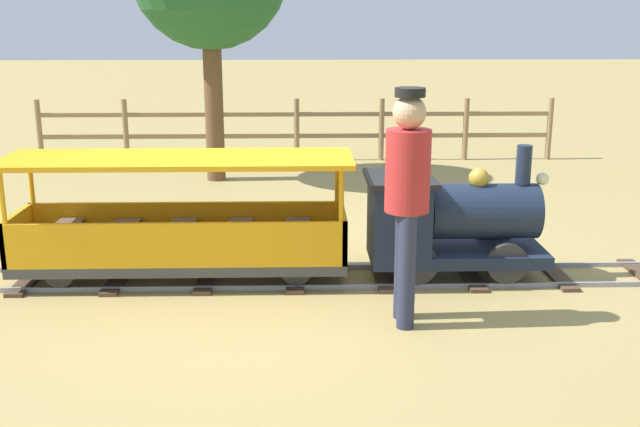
# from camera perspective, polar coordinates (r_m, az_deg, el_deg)

# --- Properties ---
(ground_plane) EXTENTS (60.00, 60.00, 0.00)m
(ground_plane) POSITION_cam_1_polar(r_m,az_deg,el_deg) (6.11, -2.03, -5.01)
(ground_plane) COLOR #A38C51
(track) EXTENTS (0.72, 6.40, 0.04)m
(track) POSITION_cam_1_polar(r_m,az_deg,el_deg) (6.10, -1.88, -4.86)
(track) COLOR gray
(track) RESTS_ON ground_plane
(locomotive) EXTENTS (0.68, 1.44, 1.05)m
(locomotive) POSITION_cam_1_polar(r_m,az_deg,el_deg) (6.08, 9.59, -0.53)
(locomotive) COLOR #192338
(locomotive) RESTS_ON ground_plane
(passenger_car) EXTENTS (0.78, 2.70, 0.97)m
(passenger_car) POSITION_cam_1_polar(r_m,az_deg,el_deg) (6.05, -10.47, -1.26)
(passenger_car) COLOR #3F3F3F
(passenger_car) RESTS_ON ground_plane
(conductor_person) EXTENTS (0.30, 0.30, 1.62)m
(conductor_person) POSITION_cam_1_polar(r_m,az_deg,el_deg) (5.03, 6.62, 1.90)
(conductor_person) COLOR #282D47
(conductor_person) RESTS_ON ground_plane
(fence_section) EXTENTS (0.08, 7.48, 0.90)m
(fence_section) POSITION_cam_1_polar(r_m,az_deg,el_deg) (10.97, -1.78, 6.52)
(fence_section) COLOR #93754C
(fence_section) RESTS_ON ground_plane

